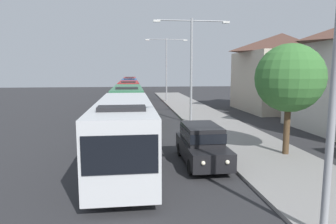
% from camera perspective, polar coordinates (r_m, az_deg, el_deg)
% --- Properties ---
extents(bus_lead, '(2.58, 10.98, 3.21)m').
position_cam_1_polar(bus_lead, '(14.46, -8.35, -3.33)').
color(bus_lead, silver).
rests_on(bus_lead, ground_plane).
extents(bus_second_in_line, '(2.58, 11.25, 3.21)m').
position_cam_1_polar(bus_second_in_line, '(27.05, -7.75, 1.92)').
color(bus_second_in_line, '#33724C').
rests_on(bus_second_in_line, ground_plane).
extents(bus_middle, '(2.58, 11.10, 3.21)m').
position_cam_1_polar(bus_middle, '(39.73, -7.53, 3.83)').
color(bus_middle, maroon).
rests_on(bus_middle, ground_plane).
extents(bus_fourth_in_line, '(2.58, 11.24, 3.21)m').
position_cam_1_polar(bus_fourth_in_line, '(52.77, -7.41, 4.84)').
color(bus_fourth_in_line, '#284C8C').
rests_on(bus_fourth_in_line, ground_plane).
extents(bus_rear, '(2.58, 11.24, 3.21)m').
position_cam_1_polar(bus_rear, '(65.82, -7.34, 5.45)').
color(bus_rear, maroon).
rests_on(bus_rear, ground_plane).
extents(white_suv, '(1.86, 4.76, 1.90)m').
position_cam_1_polar(white_suv, '(14.53, 6.48, -5.90)').
color(white_suv, black).
rests_on(white_suv, ground_plane).
extents(streetlamp_mid, '(6.37, 0.28, 8.63)m').
position_cam_1_polar(streetlamp_mid, '(25.33, 4.53, 10.06)').
color(streetlamp_mid, gray).
rests_on(streetlamp_mid, sidewalk).
extents(streetlamp_far, '(5.98, 0.28, 8.93)m').
position_cam_1_polar(streetlamp_far, '(43.07, -0.29, 9.38)').
color(streetlamp_far, gray).
rests_on(streetlamp_far, sidewalk).
extents(roadside_tree, '(3.50, 3.50, 5.73)m').
position_cam_1_polar(roadside_tree, '(16.45, 22.31, 6.01)').
color(roadside_tree, '#4C3823').
rests_on(roadside_tree, sidewalk).
extents(house_distant_gabled, '(8.65, 9.71, 8.59)m').
position_cam_1_polar(house_distant_gabled, '(35.77, 20.75, 7.24)').
color(house_distant_gabled, '#BCB29E').
rests_on(house_distant_gabled, ground_plane).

